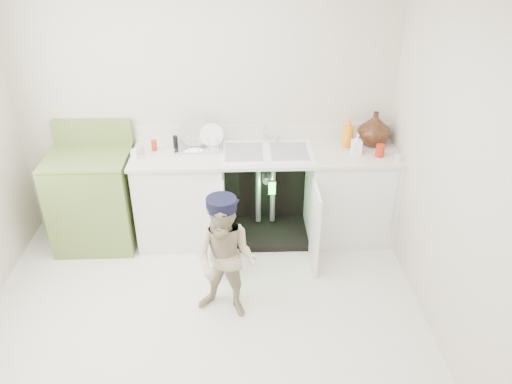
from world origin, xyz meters
TOP-DOWN VIEW (x-y plane):
  - ground at (0.00, 0.00)m, footprint 3.50×3.50m
  - room_shell at (0.00, 0.00)m, footprint 6.00×5.50m
  - counter_run at (0.58, 1.21)m, footprint 2.44×1.02m
  - avocado_stove at (-1.06, 1.18)m, footprint 0.73×0.65m
  - repair_worker at (0.19, 0.13)m, footprint 0.72×1.00m

SIDE VIEW (x-z plane):
  - ground at x=0.00m, z-range 0.00..0.00m
  - avocado_stove at x=-1.06m, z-range -0.10..1.03m
  - counter_run at x=0.58m, z-range -0.14..1.08m
  - repair_worker at x=0.19m, z-range 0.00..1.04m
  - room_shell at x=0.00m, z-range 0.62..1.88m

